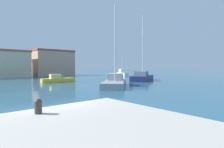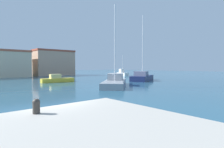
% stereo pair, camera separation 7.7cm
% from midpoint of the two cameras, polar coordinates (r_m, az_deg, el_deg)
% --- Properties ---
extents(water, '(160.00, 160.00, 0.00)m').
position_cam_midpoint_polar(water, '(33.48, -7.98, -2.14)').
color(water, '#285670').
rests_on(water, ground).
extents(mooring_bollard, '(0.24, 0.24, 0.49)m').
position_cam_midpoint_polar(mooring_bollard, '(6.40, -22.49, -9.21)').
color(mooring_bollard, '#38332D').
rests_on(mooring_bollard, pier_quay).
extents(sailboat_white_distant_north, '(2.23, 4.49, 5.87)m').
position_cam_midpoint_polar(sailboat_white_distant_north, '(52.05, 3.32, 0.26)').
color(sailboat_white_distant_north, white).
rests_on(sailboat_white_distant_north, water).
extents(motorboat_yellow_inner_mooring, '(5.45, 2.02, 1.36)m').
position_cam_midpoint_polar(motorboat_yellow_inner_mooring, '(31.59, -16.85, -1.65)').
color(motorboat_yellow_inner_mooring, gold).
rests_on(motorboat_yellow_inner_mooring, water).
extents(sailboat_navy_far_left, '(8.17, 5.80, 12.24)m').
position_cam_midpoint_polar(sailboat_navy_far_left, '(34.17, 9.59, -0.95)').
color(sailboat_navy_far_left, '#19234C').
rests_on(sailboat_navy_far_left, water).
extents(sailboat_grey_center_channel, '(8.26, 7.99, 10.81)m').
position_cam_midpoint_polar(sailboat_grey_center_channel, '(24.33, 1.01, -2.48)').
color(sailboat_grey_center_channel, gray).
rests_on(sailboat_grey_center_channel, water).
extents(yacht_club, '(11.04, 5.81, 7.37)m').
position_cam_midpoint_polar(yacht_club, '(55.37, -17.86, 3.40)').
color(yacht_club, tan).
rests_on(yacht_club, ground).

